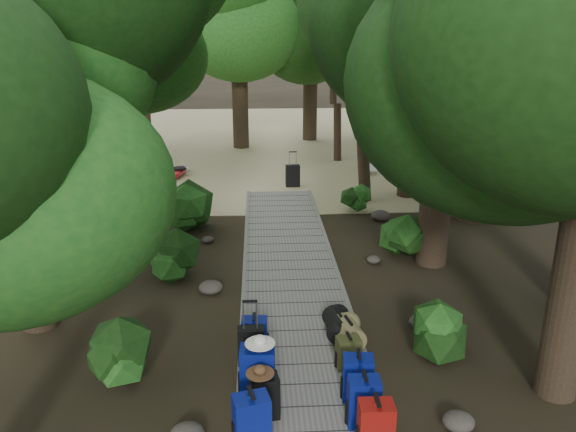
{
  "coord_description": "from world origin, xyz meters",
  "views": [
    {
      "loc": [
        -0.65,
        -9.77,
        4.9
      ],
      "look_at": [
        -0.0,
        1.92,
        1.0
      ],
      "focal_mm": 35.0,
      "sensor_mm": 36.0,
      "label": 1
    }
  ],
  "objects_px": {
    "backpack_left_b": "(264,394)",
    "kayak": "(179,170)",
    "backpack_right_c": "(358,376)",
    "sun_lounger": "(369,165)",
    "backpack_left_d": "(254,333)",
    "backpack_right_b": "(364,399)",
    "backpack_left_c": "(258,371)",
    "backpack_right_a": "(376,425)",
    "lone_suitcase_on_sand": "(293,176)",
    "duffel_right_black": "(338,324)",
    "backpack_left_a": "(252,420)",
    "duffel_right_khaki": "(348,333)",
    "suitcase_on_boardwalk": "(251,346)",
    "backpack_right_d": "(348,351)"
  },
  "relations": [
    {
      "from": "backpack_left_b",
      "to": "kayak",
      "type": "relative_size",
      "value": 0.18
    },
    {
      "from": "backpack_right_c",
      "to": "sun_lounger",
      "type": "relative_size",
      "value": 0.42
    },
    {
      "from": "backpack_left_d",
      "to": "backpack_right_b",
      "type": "xyz_separation_m",
      "value": [
        1.38,
        -1.81,
        0.06
      ]
    },
    {
      "from": "backpack_left_c",
      "to": "kayak",
      "type": "bearing_deg",
      "value": 104.74
    },
    {
      "from": "backpack_right_a",
      "to": "sun_lounger",
      "type": "xyz_separation_m",
      "value": [
        2.66,
        14.13,
        -0.2
      ]
    },
    {
      "from": "lone_suitcase_on_sand",
      "to": "backpack_right_a",
      "type": "bearing_deg",
      "value": -93.33
    },
    {
      "from": "duffel_right_black",
      "to": "kayak",
      "type": "distance_m",
      "value": 11.98
    },
    {
      "from": "backpack_left_a",
      "to": "kayak",
      "type": "bearing_deg",
      "value": 86.96
    },
    {
      "from": "backpack_right_c",
      "to": "duffel_right_black",
      "type": "height_order",
      "value": "backpack_right_c"
    },
    {
      "from": "sun_lounger",
      "to": "kayak",
      "type": "bearing_deg",
      "value": -171.1
    },
    {
      "from": "duffel_right_khaki",
      "to": "suitcase_on_boardwalk",
      "type": "distance_m",
      "value": 1.62
    },
    {
      "from": "backpack_left_d",
      "to": "duffel_right_khaki",
      "type": "distance_m",
      "value": 1.49
    },
    {
      "from": "backpack_right_b",
      "to": "duffel_right_khaki",
      "type": "height_order",
      "value": "backpack_right_b"
    },
    {
      "from": "backpack_left_b",
      "to": "duffel_right_khaki",
      "type": "relative_size",
      "value": 1.1
    },
    {
      "from": "backpack_left_c",
      "to": "sun_lounger",
      "type": "height_order",
      "value": "backpack_left_c"
    },
    {
      "from": "suitcase_on_boardwalk",
      "to": "backpack_right_a",
      "type": "bearing_deg",
      "value": -54.72
    },
    {
      "from": "backpack_right_c",
      "to": "lone_suitcase_on_sand",
      "type": "bearing_deg",
      "value": 96.56
    },
    {
      "from": "backpack_left_b",
      "to": "backpack_right_b",
      "type": "xyz_separation_m",
      "value": [
        1.24,
        -0.21,
        0.03
      ]
    },
    {
      "from": "backpack_right_a",
      "to": "kayak",
      "type": "bearing_deg",
      "value": 107.77
    },
    {
      "from": "backpack_right_a",
      "to": "backpack_right_c",
      "type": "height_order",
      "value": "backpack_right_a"
    },
    {
      "from": "backpack_right_c",
      "to": "sun_lounger",
      "type": "distance_m",
      "value": 13.38
    },
    {
      "from": "lone_suitcase_on_sand",
      "to": "kayak",
      "type": "bearing_deg",
      "value": 152.42
    },
    {
      "from": "backpack_right_d",
      "to": "duffel_right_khaki",
      "type": "bearing_deg",
      "value": 73.33
    },
    {
      "from": "backpack_left_a",
      "to": "sun_lounger",
      "type": "bearing_deg",
      "value": 59.79
    },
    {
      "from": "backpack_right_c",
      "to": "backpack_right_d",
      "type": "relative_size",
      "value": 1.31
    },
    {
      "from": "backpack_right_c",
      "to": "backpack_left_d",
      "type": "bearing_deg",
      "value": 143.34
    },
    {
      "from": "backpack_right_b",
      "to": "suitcase_on_boardwalk",
      "type": "height_order",
      "value": "backpack_right_b"
    },
    {
      "from": "backpack_right_d",
      "to": "suitcase_on_boardwalk",
      "type": "bearing_deg",
      "value": 166.5
    },
    {
      "from": "backpack_right_c",
      "to": "sun_lounger",
      "type": "xyz_separation_m",
      "value": [
        2.69,
        13.1,
        -0.18
      ]
    },
    {
      "from": "backpack_left_d",
      "to": "suitcase_on_boardwalk",
      "type": "bearing_deg",
      "value": -94.36
    },
    {
      "from": "duffel_right_black",
      "to": "backpack_right_b",
      "type": "bearing_deg",
      "value": -98.51
    },
    {
      "from": "backpack_left_c",
      "to": "lone_suitcase_on_sand",
      "type": "distance_m",
      "value": 11.28
    },
    {
      "from": "suitcase_on_boardwalk",
      "to": "backpack_right_c",
      "type": "bearing_deg",
      "value": -33.91
    },
    {
      "from": "kayak",
      "to": "sun_lounger",
      "type": "height_order",
      "value": "sun_lounger"
    },
    {
      "from": "backpack_left_b",
      "to": "backpack_right_c",
      "type": "relative_size",
      "value": 0.95
    },
    {
      "from": "backpack_right_d",
      "to": "duffel_right_khaki",
      "type": "xyz_separation_m",
      "value": [
        0.1,
        0.63,
        -0.06
      ]
    },
    {
      "from": "backpack_left_a",
      "to": "lone_suitcase_on_sand",
      "type": "distance_m",
      "value": 12.24
    },
    {
      "from": "backpack_left_d",
      "to": "backpack_right_d",
      "type": "xyz_separation_m",
      "value": [
        1.39,
        -0.54,
        -0.03
      ]
    },
    {
      "from": "backpack_right_a",
      "to": "duffel_right_black",
      "type": "relative_size",
      "value": 1.19
    },
    {
      "from": "backpack_right_b",
      "to": "backpack_right_c",
      "type": "height_order",
      "value": "backpack_right_b"
    },
    {
      "from": "backpack_left_c",
      "to": "backpack_right_c",
      "type": "height_order",
      "value": "backpack_left_c"
    },
    {
      "from": "backpack_left_c",
      "to": "backpack_right_a",
      "type": "xyz_separation_m",
      "value": [
        1.38,
        -1.09,
        -0.06
      ]
    },
    {
      "from": "backpack_right_a",
      "to": "backpack_right_b",
      "type": "bearing_deg",
      "value": 97.4
    },
    {
      "from": "backpack_right_b",
      "to": "backpack_left_d",
      "type": "bearing_deg",
      "value": 128.61
    },
    {
      "from": "duffel_right_khaki",
      "to": "backpack_right_b",
      "type": "bearing_deg",
      "value": -104.7
    },
    {
      "from": "backpack_left_b",
      "to": "backpack_right_b",
      "type": "distance_m",
      "value": 1.26
    },
    {
      "from": "backpack_right_b",
      "to": "lone_suitcase_on_sand",
      "type": "relative_size",
      "value": 1.03
    },
    {
      "from": "suitcase_on_boardwalk",
      "to": "backpack_left_d",
      "type": "bearing_deg",
      "value": 80.48
    },
    {
      "from": "backpack_right_d",
      "to": "kayak",
      "type": "distance_m",
      "value": 12.88
    },
    {
      "from": "backpack_left_c",
      "to": "lone_suitcase_on_sand",
      "type": "height_order",
      "value": "backpack_left_c"
    }
  ]
}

